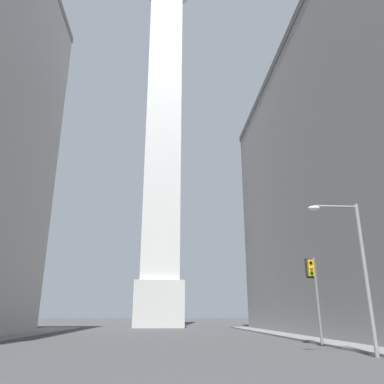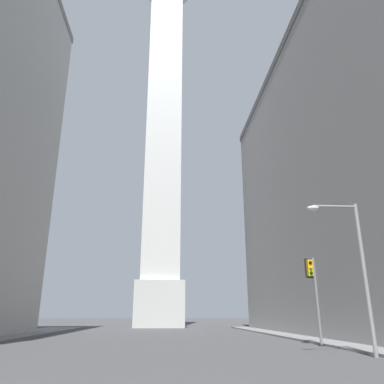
% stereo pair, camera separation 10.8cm
% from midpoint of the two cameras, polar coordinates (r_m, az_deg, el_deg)
% --- Properties ---
extents(sidewalk_right, '(5.00, 72.10, 0.15)m').
position_cam_midpoint_polar(sidewalk_right, '(26.97, 26.07, -20.41)').
color(sidewalk_right, slate).
rests_on(sidewalk_right, ground_plane).
extents(obelisk, '(7.71, 7.71, 71.42)m').
position_cam_midpoint_polar(obelisk, '(69.85, -4.38, 9.29)').
color(obelisk, silver).
rests_on(obelisk, ground_plane).
extents(traffic_light_mid_right, '(0.77, 0.50, 5.66)m').
position_cam_midpoint_polar(traffic_light_mid_right, '(27.26, 18.03, -13.52)').
color(traffic_light_mid_right, slate).
rests_on(traffic_light_mid_right, ground_plane).
extents(street_lamp, '(2.75, 0.36, 7.55)m').
position_cam_midpoint_polar(street_lamp, '(21.08, 23.46, -9.24)').
color(street_lamp, gray).
rests_on(street_lamp, ground_plane).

